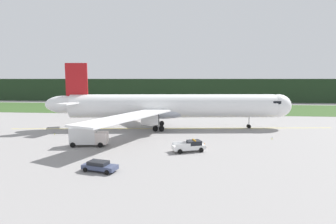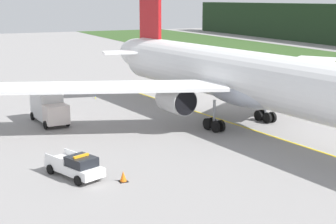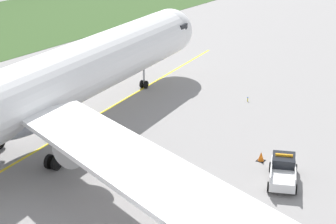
# 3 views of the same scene
# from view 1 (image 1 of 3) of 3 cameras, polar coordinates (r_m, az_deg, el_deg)

# --- Properties ---
(ground) EXTENTS (320.00, 320.00, 0.00)m
(ground) POSITION_cam_1_polar(r_m,az_deg,el_deg) (58.07, -2.87, -4.74)
(ground) COLOR gray
(grass_verge) EXTENTS (320.00, 38.20, 0.04)m
(grass_verge) POSITION_cam_1_polar(r_m,az_deg,el_deg) (109.08, 1.27, 0.77)
(grass_verge) COLOR #304E22
(grass_verge) RESTS_ON ground
(distant_tree_line) EXTENTS (288.00, 7.22, 11.76)m
(distant_tree_line) POSITION_cam_1_polar(r_m,az_deg,el_deg) (143.14, 2.40, 4.59)
(distant_tree_line) COLOR #20341F
(distant_tree_line) RESTS_ON ground
(taxiway_centerline_main) EXTENTS (76.26, 9.51, 0.01)m
(taxiway_centerline_main) POSITION_cam_1_polar(r_m,az_deg,el_deg) (65.26, 1.04, -3.43)
(taxiway_centerline_main) COLOR yellow
(taxiway_centerline_main) RESTS_ON ground
(airliner) EXTENTS (58.28, 51.68, 15.40)m
(airliner) POSITION_cam_1_polar(r_m,az_deg,el_deg) (64.51, 0.47, 1.14)
(airliner) COLOR white
(airliner) RESTS_ON ground
(ops_pickup_truck) EXTENTS (5.59, 3.67, 1.94)m
(ops_pickup_truck) POSITION_cam_1_polar(r_m,az_deg,el_deg) (44.78, 4.60, -7.10)
(ops_pickup_truck) COLOR white
(ops_pickup_truck) RESTS_ON ground
(catering_truck) EXTENTS (6.57, 3.21, 3.54)m
(catering_truck) POSITION_cam_1_polar(r_m,az_deg,el_deg) (50.07, -16.43, -4.83)
(catering_truck) COLOR silver
(catering_truck) RESTS_ON ground
(staff_car) EXTENTS (4.79, 2.81, 1.30)m
(staff_car) POSITION_cam_1_polar(r_m,az_deg,el_deg) (36.60, -14.15, -10.85)
(staff_car) COLOR #3B4463
(staff_car) RESTS_ON ground
(apron_cone) EXTENTS (0.66, 0.66, 0.82)m
(apron_cone) POSITION_cam_1_polar(r_m,az_deg,el_deg) (47.76, 7.65, -6.87)
(apron_cone) COLOR black
(apron_cone) RESTS_ON ground
(taxiway_edge_light_east) EXTENTS (0.12, 0.12, 0.50)m
(taxiway_edge_light_east) POSITION_cam_1_polar(r_m,az_deg,el_deg) (57.08, 20.94, -5.13)
(taxiway_edge_light_east) COLOR yellow
(taxiway_edge_light_east) RESTS_ON ground
(taxiway_edge_light_west) EXTENTS (0.12, 0.12, 0.43)m
(taxiway_edge_light_west) POSITION_cam_1_polar(r_m,az_deg,el_deg) (62.60, -22.61, -4.20)
(taxiway_edge_light_west) COLOR yellow
(taxiway_edge_light_west) RESTS_ON ground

